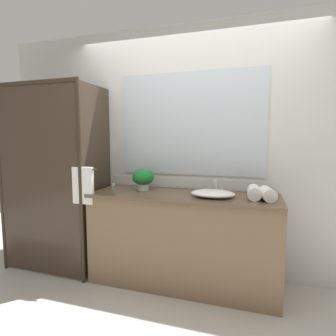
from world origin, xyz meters
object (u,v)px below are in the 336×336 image
(sink_basin, at_px, (213,193))
(faucet, at_px, (216,188))
(amenity_bottle_shampoo, at_px, (113,186))
(rolled_towel_middle, at_px, (254,192))
(amenity_bottle_lotion, at_px, (114,190))
(potted_plant, at_px, (143,178))
(rolled_towel_near_edge, at_px, (267,194))

(sink_basin, xyz_separation_m, faucet, (-0.00, 0.20, 0.01))
(amenity_bottle_shampoo, distance_m, rolled_towel_middle, 1.41)
(amenity_bottle_lotion, relative_size, rolled_towel_middle, 0.35)
(amenity_bottle_lotion, distance_m, rolled_towel_middle, 1.30)
(sink_basin, bearing_deg, amenity_bottle_shampoo, 176.80)
(potted_plant, relative_size, amenity_bottle_lotion, 2.77)
(rolled_towel_near_edge, bearing_deg, rolled_towel_middle, 162.84)
(amenity_bottle_shampoo, bearing_deg, faucet, 7.41)
(faucet, relative_size, amenity_bottle_lotion, 2.10)
(rolled_towel_middle, bearing_deg, amenity_bottle_lotion, -171.23)
(potted_plant, relative_size, amenity_bottle_shampoo, 2.70)
(amenity_bottle_shampoo, relative_size, rolled_towel_middle, 0.36)
(potted_plant, relative_size, rolled_towel_middle, 0.97)
(faucet, height_order, rolled_towel_near_edge, faucet)
(faucet, distance_m, potted_plant, 0.75)
(faucet, height_order, rolled_towel_middle, faucet)
(amenity_bottle_lotion, bearing_deg, potted_plant, 57.56)
(sink_basin, relative_size, rolled_towel_near_edge, 1.87)
(sink_basin, height_order, amenity_bottle_shampoo, amenity_bottle_shampoo)
(rolled_towel_near_edge, relative_size, rolled_towel_middle, 0.93)
(faucet, height_order, amenity_bottle_lotion, faucet)
(amenity_bottle_shampoo, bearing_deg, rolled_towel_near_edge, -2.40)
(faucet, relative_size, rolled_towel_middle, 0.73)
(amenity_bottle_shampoo, height_order, rolled_towel_near_edge, rolled_towel_near_edge)
(faucet, distance_m, rolled_towel_middle, 0.40)
(amenity_bottle_lotion, xyz_separation_m, amenity_bottle_shampoo, (-0.13, 0.23, 0.00))
(rolled_towel_near_edge, bearing_deg, faucet, 156.88)
(sink_basin, relative_size, faucet, 2.37)
(rolled_towel_middle, bearing_deg, amenity_bottle_shampoo, 178.79)
(potted_plant, height_order, amenity_bottle_shampoo, potted_plant)
(faucet, xyz_separation_m, potted_plant, (-0.74, -0.08, 0.08))
(faucet, distance_m, amenity_bottle_shampoo, 1.06)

